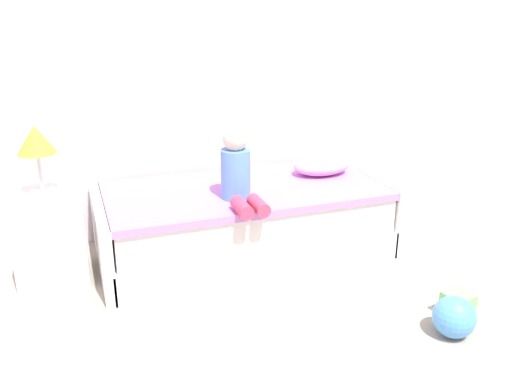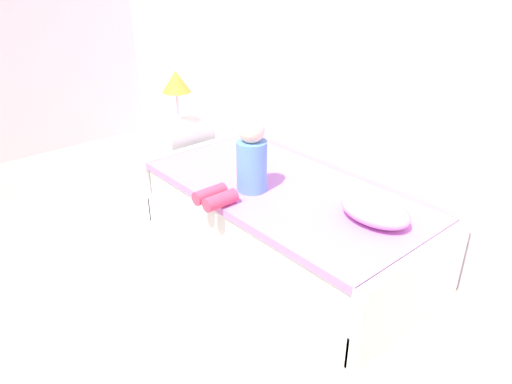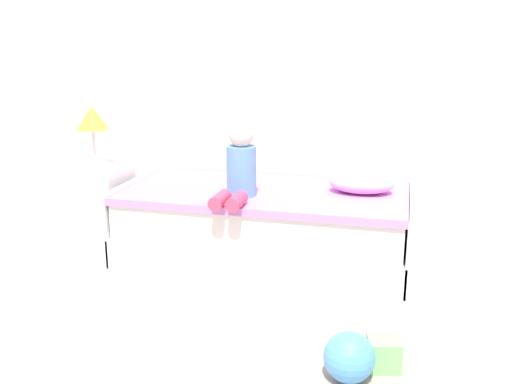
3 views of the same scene
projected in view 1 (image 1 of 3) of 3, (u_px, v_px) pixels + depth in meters
The scene contains 8 objects.
wall_rear at pixel (287, 43), 4.30m from camera, with size 7.20×0.10×2.90m, color white.
bed at pixel (245, 220), 4.00m from camera, with size 2.11×1.00×0.50m.
nightstand at pixel (49, 236), 3.60m from camera, with size 0.44×0.44×0.60m, color white.
table_lamp at pixel (36, 143), 3.38m from camera, with size 0.24×0.24×0.45m.
child_figure at pixel (238, 171), 3.61m from camera, with size 0.20×0.51×0.50m.
pillow at pixel (321, 166), 4.19m from camera, with size 0.44×0.30×0.13m, color #EA8CC6.
toy_ball at pixel (454, 317), 3.02m from camera, with size 0.24×0.24×0.24m, color #4C99E5.
toy_block at pixel (457, 305), 3.21m from camera, with size 0.15×0.15×0.15m, color #7FD872.
Camera 1 is at (-1.72, -1.51, 1.80)m, focal length 38.16 mm.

